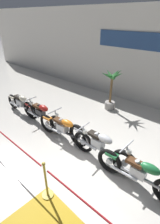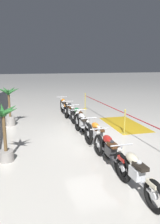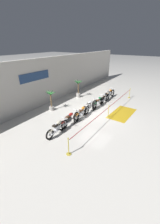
% 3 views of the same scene
% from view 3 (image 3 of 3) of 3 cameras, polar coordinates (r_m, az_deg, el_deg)
% --- Properties ---
extents(ground_plane, '(120.00, 120.00, 0.00)m').
position_cam_3_polar(ground_plane, '(12.54, 6.10, -0.59)').
color(ground_plane, silver).
extents(back_wall, '(28.00, 0.29, 4.20)m').
position_cam_3_polar(back_wall, '(14.72, -11.80, 11.65)').
color(back_wall, silver).
rests_on(back_wall, ground).
extents(motorcycle_cream_0, '(2.11, 0.62, 0.91)m').
position_cam_3_polar(motorcycle_cream_0, '(9.72, -8.56, -5.89)').
color(motorcycle_cream_0, black).
rests_on(motorcycle_cream_0, ground).
extents(motorcycle_red_1, '(2.38, 0.62, 0.92)m').
position_cam_3_polar(motorcycle_red_1, '(10.63, -4.02, -2.77)').
color(motorcycle_red_1, black).
rests_on(motorcycle_red_1, ground).
extents(motorcycle_orange_2, '(2.34, 0.62, 0.93)m').
position_cam_3_polar(motorcycle_orange_2, '(11.57, 0.74, -0.17)').
color(motorcycle_orange_2, black).
rests_on(motorcycle_orange_2, ground).
extents(motorcycle_silver_3, '(2.48, 0.62, 0.97)m').
position_cam_3_polar(motorcycle_silver_3, '(12.68, 3.65, 2.17)').
color(motorcycle_silver_3, black).
rests_on(motorcycle_silver_3, ground).
extents(motorcycle_green_4, '(2.39, 0.62, 0.94)m').
position_cam_3_polar(motorcycle_green_4, '(13.70, 7.10, 3.77)').
color(motorcycle_green_4, black).
rests_on(motorcycle_green_4, ground).
extents(motorcycle_black_5, '(2.11, 0.62, 0.92)m').
position_cam_3_polar(motorcycle_black_5, '(14.88, 9.38, 5.33)').
color(motorcycle_black_5, black).
rests_on(motorcycle_black_5, ground).
extents(motorcycle_orange_6, '(2.32, 0.62, 0.97)m').
position_cam_3_polar(motorcycle_orange_6, '(16.03, 11.13, 6.82)').
color(motorcycle_orange_6, black).
rests_on(motorcycle_orange_6, ground).
extents(potted_palm_left_of_row, '(0.90, 1.01, 1.93)m').
position_cam_3_polar(potted_palm_left_of_row, '(15.96, -0.66, 9.07)').
color(potted_palm_left_of_row, gray).
rests_on(potted_palm_left_of_row, ground).
extents(potted_palm_right_of_row, '(0.95, 1.00, 1.83)m').
position_cam_3_polar(potted_palm_right_of_row, '(12.99, -11.02, 4.76)').
color(potted_palm_right_of_row, gray).
rests_on(potted_palm_right_of_row, ground).
extents(stanchion_far_left, '(10.63, 0.28, 1.05)m').
position_cam_3_polar(stanchion_far_left, '(10.70, 8.24, -1.07)').
color(stanchion_far_left, gold).
rests_on(stanchion_far_left, ground).
extents(stanchion_mid_left, '(0.28, 0.28, 1.05)m').
position_cam_3_polar(stanchion_mid_left, '(11.90, 10.74, -0.49)').
color(stanchion_mid_left, gold).
rests_on(stanchion_mid_left, ground).
extents(stanchion_mid_right, '(0.28, 0.28, 1.05)m').
position_cam_3_polar(stanchion_mid_right, '(16.77, 18.29, 6.34)').
color(stanchion_mid_right, gold).
rests_on(stanchion_mid_right, ground).
extents(floor_banner, '(3.10, 1.66, 0.01)m').
position_cam_3_polar(floor_banner, '(12.98, 15.72, -0.50)').
color(floor_banner, '#B78E19').
rests_on(floor_banner, ground).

